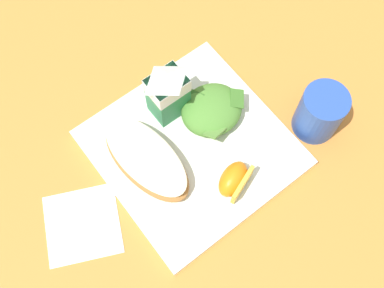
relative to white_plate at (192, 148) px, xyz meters
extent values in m
plane|color=#C67A33|center=(0.00, 0.00, -0.01)|extent=(3.00, 3.00, 0.00)
cube|color=white|center=(0.00, 0.00, 0.00)|extent=(0.28, 0.28, 0.02)
ellipsoid|color=#A87038|center=(-0.07, 0.02, 0.02)|extent=(0.10, 0.18, 0.03)
ellipsoid|color=brown|center=(-0.07, 0.02, 0.03)|extent=(0.09, 0.16, 0.01)
ellipsoid|color=beige|center=(-0.07, 0.02, 0.04)|extent=(0.09, 0.17, 0.01)
ellipsoid|color=#4C8433|center=(0.06, 0.02, 0.03)|extent=(0.10, 0.09, 0.04)
cube|color=#5B8E3D|center=(0.04, -0.01, 0.04)|extent=(0.04, 0.03, 0.02)
cube|color=#3D7028|center=(0.10, 0.01, 0.04)|extent=(0.04, 0.04, 0.01)
cube|color=#336023|center=(0.05, 0.05, 0.04)|extent=(0.03, 0.04, 0.02)
cube|color=#3D7028|center=(0.08, 0.02, 0.04)|extent=(0.04, 0.04, 0.01)
cube|color=#2D8451|center=(0.01, 0.08, 0.05)|extent=(0.06, 0.04, 0.09)
cube|color=white|center=(0.01, 0.08, 0.08)|extent=(0.06, 0.04, 0.03)
pyramid|color=white|center=(0.01, 0.08, 0.11)|extent=(0.06, 0.04, 0.02)
ellipsoid|color=orange|center=(0.01, -0.09, 0.03)|extent=(0.07, 0.05, 0.04)
cube|color=gold|center=(0.02, -0.10, 0.03)|extent=(0.06, 0.03, 0.03)
cube|color=white|center=(-0.20, 0.01, -0.01)|extent=(0.15, 0.15, 0.00)
cylinder|color=#284CA3|center=(0.18, -0.09, 0.04)|extent=(0.07, 0.07, 0.09)
camera|label=1|loc=(-0.17, -0.22, 0.69)|focal=43.80mm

